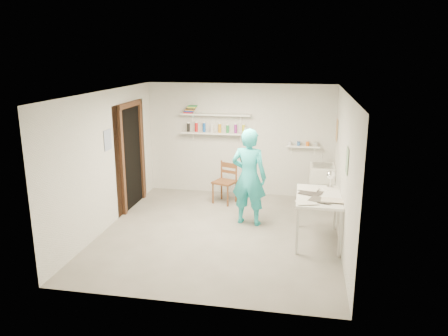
% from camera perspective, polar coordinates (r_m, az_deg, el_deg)
% --- Properties ---
extents(floor, '(4.00, 4.50, 0.02)m').
position_cam_1_polar(floor, '(7.65, -0.55, -8.46)').
color(floor, slate).
rests_on(floor, ground).
extents(ceiling, '(4.00, 4.50, 0.02)m').
position_cam_1_polar(ceiling, '(7.05, -0.60, 9.92)').
color(ceiling, silver).
rests_on(ceiling, wall_back).
extents(wall_back, '(4.00, 0.02, 2.40)m').
position_cam_1_polar(wall_back, '(9.43, 2.06, 3.72)').
color(wall_back, silver).
rests_on(wall_back, ground).
extents(wall_front, '(4.00, 0.02, 2.40)m').
position_cam_1_polar(wall_front, '(5.16, -5.42, -5.81)').
color(wall_front, silver).
rests_on(wall_front, ground).
extents(wall_left, '(0.02, 4.50, 2.40)m').
position_cam_1_polar(wall_left, '(7.88, -15.07, 1.00)').
color(wall_left, silver).
rests_on(wall_left, ground).
extents(wall_right, '(0.02, 4.50, 2.40)m').
position_cam_1_polar(wall_right, '(7.16, 15.42, -0.39)').
color(wall_right, silver).
rests_on(wall_right, ground).
extents(doorway_recess, '(0.02, 0.90, 2.00)m').
position_cam_1_polar(doorway_recess, '(8.85, -11.99, 1.34)').
color(doorway_recess, black).
rests_on(doorway_recess, wall_left).
extents(corridor_box, '(1.40, 1.50, 2.10)m').
position_cam_1_polar(corridor_box, '(9.13, -16.14, 1.81)').
color(corridor_box, brown).
rests_on(corridor_box, ground).
extents(door_lintel, '(0.06, 1.05, 0.10)m').
position_cam_1_polar(door_lintel, '(8.67, -12.24, 8.10)').
color(door_lintel, brown).
rests_on(door_lintel, wall_left).
extents(door_jamb_near, '(0.06, 0.10, 2.00)m').
position_cam_1_polar(door_jamb_near, '(8.40, -13.15, 0.55)').
color(door_jamb_near, brown).
rests_on(door_jamb_near, ground).
extents(door_jamb_far, '(0.06, 0.10, 2.00)m').
position_cam_1_polar(door_jamb_far, '(9.29, -10.72, 2.04)').
color(door_jamb_far, brown).
rests_on(door_jamb_far, ground).
extents(shelf_lower, '(1.50, 0.22, 0.03)m').
position_cam_1_polar(shelf_lower, '(9.36, -1.09, 4.58)').
color(shelf_lower, white).
rests_on(shelf_lower, wall_back).
extents(shelf_upper, '(1.50, 0.22, 0.03)m').
position_cam_1_polar(shelf_upper, '(9.30, -1.10, 7.00)').
color(shelf_upper, white).
rests_on(shelf_upper, wall_back).
extents(ledge_shelf, '(0.70, 0.14, 0.03)m').
position_cam_1_polar(ledge_shelf, '(9.26, 10.27, 2.78)').
color(ledge_shelf, white).
rests_on(ledge_shelf, wall_back).
extents(poster_left, '(0.01, 0.28, 0.36)m').
position_cam_1_polar(poster_left, '(7.84, -14.94, 3.57)').
color(poster_left, '#334C7F').
rests_on(poster_left, wall_left).
extents(poster_right_a, '(0.01, 0.34, 0.42)m').
position_cam_1_polar(poster_right_a, '(8.84, 14.53, 4.82)').
color(poster_right_a, '#995933').
rests_on(poster_right_a, wall_right).
extents(poster_right_b, '(0.01, 0.30, 0.38)m').
position_cam_1_polar(poster_right_b, '(6.55, 15.78, 0.91)').
color(poster_right_b, '#3F724C').
rests_on(poster_right_b, wall_right).
extents(belfast_sink, '(0.48, 0.60, 0.30)m').
position_cam_1_polar(belfast_sink, '(8.91, 12.69, -0.60)').
color(belfast_sink, white).
rests_on(belfast_sink, wall_right).
extents(man, '(0.70, 0.52, 1.75)m').
position_cam_1_polar(man, '(7.76, 3.28, -1.19)').
color(man, '#26BAC2').
rests_on(man, ground).
extents(wall_clock, '(0.32, 0.09, 0.31)m').
position_cam_1_polar(wall_clock, '(7.90, 3.23, 1.29)').
color(wall_clock, beige).
rests_on(wall_clock, man).
extents(wooden_chair, '(0.53, 0.52, 0.89)m').
position_cam_1_polar(wooden_chair, '(8.96, 0.07, -1.85)').
color(wooden_chair, brown).
rests_on(wooden_chair, ground).
extents(work_table, '(0.71, 1.19, 0.79)m').
position_cam_1_polar(work_table, '(7.33, 12.13, -6.45)').
color(work_table, white).
rests_on(work_table, ground).
extents(desk_lamp, '(0.15, 0.15, 0.15)m').
position_cam_1_polar(desk_lamp, '(7.60, 13.77, -0.89)').
color(desk_lamp, white).
rests_on(desk_lamp, work_table).
extents(spray_cans, '(1.29, 0.06, 0.17)m').
position_cam_1_polar(spray_cans, '(9.34, -1.09, 5.18)').
color(spray_cans, black).
rests_on(spray_cans, shelf_lower).
extents(book_stack, '(0.28, 0.14, 0.17)m').
position_cam_1_polar(book_stack, '(9.41, -4.41, 7.66)').
color(book_stack, red).
rests_on(book_stack, shelf_upper).
extents(ledge_pots, '(0.48, 0.07, 0.09)m').
position_cam_1_polar(ledge_pots, '(9.25, 10.29, 3.14)').
color(ledge_pots, silver).
rests_on(ledge_pots, ledge_shelf).
extents(papers, '(0.30, 0.22, 0.03)m').
position_cam_1_polar(papers, '(7.19, 12.30, -3.39)').
color(papers, silver).
rests_on(papers, work_table).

